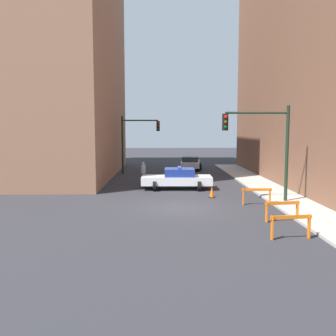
# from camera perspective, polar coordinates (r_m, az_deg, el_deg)

# --- Properties ---
(ground_plane) EXTENTS (120.00, 120.00, 0.00)m
(ground_plane) POSITION_cam_1_polar(r_m,az_deg,el_deg) (19.49, 1.78, -6.05)
(ground_plane) COLOR #2D2D33
(sidewalk_right) EXTENTS (2.40, 44.00, 0.12)m
(sidewalk_right) POSITION_cam_1_polar(r_m,az_deg,el_deg) (20.73, 19.24, -5.48)
(sidewalk_right) COLOR #B2ADA3
(sidewalk_right) RESTS_ON ground_plane
(building_corner_left) EXTENTS (14.00, 20.00, 22.70)m
(building_corner_left) POSITION_cam_1_polar(r_m,az_deg,el_deg) (35.57, -20.13, 17.48)
(building_corner_left) COLOR #93664C
(building_corner_left) RESTS_ON ground_plane
(traffic_light_near) EXTENTS (3.64, 0.35, 5.20)m
(traffic_light_near) POSITION_cam_1_polar(r_m,az_deg,el_deg) (20.98, 14.70, 4.34)
(traffic_light_near) COLOR black
(traffic_light_near) RESTS_ON sidewalk_right
(traffic_light_far) EXTENTS (3.44, 0.35, 5.20)m
(traffic_light_far) POSITION_cam_1_polar(r_m,az_deg,el_deg) (33.74, -5.10, 4.85)
(traffic_light_far) COLOR black
(traffic_light_far) RESTS_ON ground_plane
(police_car) EXTENTS (4.74, 2.42, 1.52)m
(police_car) POSITION_cam_1_polar(r_m,az_deg,el_deg) (25.26, 1.42, -1.60)
(police_car) COLOR white
(police_car) RESTS_ON ground_plane
(parked_car_near) EXTENTS (2.55, 4.46, 1.31)m
(parked_car_near) POSITION_cam_1_polar(r_m,az_deg,el_deg) (37.26, 3.42, 0.78)
(parked_car_near) COLOR silver
(parked_car_near) RESTS_ON ground_plane
(pedestrian_crossing) EXTENTS (0.48, 0.48, 1.66)m
(pedestrian_crossing) POSITION_cam_1_polar(r_m,az_deg,el_deg) (27.30, -3.79, -0.75)
(pedestrian_crossing) COLOR #474C66
(pedestrian_crossing) RESTS_ON ground_plane
(barrier_front) EXTENTS (1.60, 0.33, 0.90)m
(barrier_front) POSITION_cam_1_polar(r_m,az_deg,el_deg) (14.65, 18.22, -7.94)
(barrier_front) COLOR orange
(barrier_front) RESTS_ON ground_plane
(barrier_mid) EXTENTS (1.59, 0.37, 0.90)m
(barrier_mid) POSITION_cam_1_polar(r_m,az_deg,el_deg) (17.21, 17.00, -5.83)
(barrier_mid) COLOR orange
(barrier_mid) RESTS_ON ground_plane
(barrier_back) EXTENTS (1.60, 0.17, 0.90)m
(barrier_back) POSITION_cam_1_polar(r_m,az_deg,el_deg) (20.58, 13.36, -3.81)
(barrier_back) COLOR orange
(barrier_back) RESTS_ON ground_plane
(traffic_cone) EXTENTS (0.36, 0.36, 0.66)m
(traffic_cone) POSITION_cam_1_polar(r_m,az_deg,el_deg) (22.40, 6.70, -3.67)
(traffic_cone) COLOR black
(traffic_cone) RESTS_ON ground_plane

